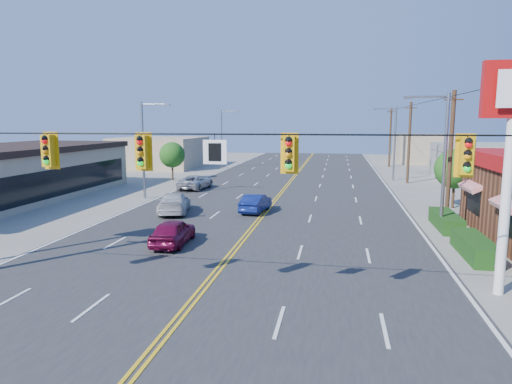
% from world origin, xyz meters
% --- Properties ---
extents(ground, '(160.00, 160.00, 0.00)m').
position_xyz_m(ground, '(0.00, 0.00, 0.00)').
color(ground, gray).
rests_on(ground, ground).
extents(road, '(20.00, 120.00, 0.06)m').
position_xyz_m(road, '(0.00, 20.00, 0.03)').
color(road, '#2D2D30').
rests_on(road, ground).
extents(signal_span, '(24.32, 0.34, 9.00)m').
position_xyz_m(signal_span, '(-0.12, 0.00, 4.89)').
color(signal_span, '#47301E').
rests_on(signal_span, ground).
extents(kfc_pylon, '(2.20, 0.36, 8.50)m').
position_xyz_m(kfc_pylon, '(11.00, 4.00, 6.04)').
color(kfc_pylon, white).
rests_on(kfc_pylon, ground).
extents(streetlight_se, '(2.55, 0.25, 8.00)m').
position_xyz_m(streetlight_se, '(10.79, 14.00, 4.51)').
color(streetlight_se, gray).
rests_on(streetlight_se, ground).
extents(streetlight_ne, '(2.55, 0.25, 8.00)m').
position_xyz_m(streetlight_ne, '(10.79, 38.00, 4.51)').
color(streetlight_ne, gray).
rests_on(streetlight_ne, ground).
extents(streetlight_sw, '(2.55, 0.25, 8.00)m').
position_xyz_m(streetlight_sw, '(-10.79, 22.00, 4.51)').
color(streetlight_sw, gray).
rests_on(streetlight_sw, ground).
extents(streetlight_nw, '(2.55, 0.25, 8.00)m').
position_xyz_m(streetlight_nw, '(-10.79, 48.00, 4.51)').
color(streetlight_nw, gray).
rests_on(streetlight_nw, ground).
extents(utility_pole_near, '(0.28, 0.28, 8.40)m').
position_xyz_m(utility_pole_near, '(12.20, 18.00, 4.20)').
color(utility_pole_near, '#47301E').
rests_on(utility_pole_near, ground).
extents(utility_pole_mid, '(0.28, 0.28, 8.40)m').
position_xyz_m(utility_pole_mid, '(12.20, 36.00, 4.20)').
color(utility_pole_mid, '#47301E').
rests_on(utility_pole_mid, ground).
extents(utility_pole_far, '(0.28, 0.28, 8.40)m').
position_xyz_m(utility_pole_far, '(12.20, 54.00, 4.20)').
color(utility_pole_far, '#47301E').
rests_on(utility_pole_far, ground).
extents(tree_kfc_rear, '(2.94, 2.94, 4.41)m').
position_xyz_m(tree_kfc_rear, '(13.50, 22.00, 2.93)').
color(tree_kfc_rear, '#47301E').
rests_on(tree_kfc_rear, ground).
extents(tree_west, '(2.80, 2.80, 4.20)m').
position_xyz_m(tree_west, '(-13.00, 34.00, 2.79)').
color(tree_west, '#47301E').
rests_on(tree_west, ground).
extents(bld_east_mid, '(12.00, 10.00, 4.00)m').
position_xyz_m(bld_east_mid, '(22.00, 40.00, 2.00)').
color(bld_east_mid, gray).
rests_on(bld_east_mid, ground).
extents(bld_west_far, '(11.00, 12.00, 4.20)m').
position_xyz_m(bld_west_far, '(-20.00, 48.00, 2.10)').
color(bld_west_far, tan).
rests_on(bld_west_far, ground).
extents(bld_east_far, '(10.00, 10.00, 4.40)m').
position_xyz_m(bld_east_far, '(19.00, 62.00, 2.20)').
color(bld_east_far, tan).
rests_on(bld_east_far, ground).
extents(car_magenta, '(1.78, 4.04, 1.35)m').
position_xyz_m(car_magenta, '(-3.39, 8.28, 0.68)').
color(car_magenta, maroon).
rests_on(car_magenta, ground).
extents(car_blue, '(1.79, 4.05, 1.29)m').
position_xyz_m(car_blue, '(-0.70, 17.60, 0.65)').
color(car_blue, navy).
rests_on(car_blue, ground).
extents(car_white, '(3.04, 5.18, 1.41)m').
position_xyz_m(car_white, '(-6.27, 16.27, 0.70)').
color(car_white, '#B9B9B9').
rests_on(car_white, ground).
extents(car_silver, '(2.58, 4.89, 1.31)m').
position_xyz_m(car_silver, '(-8.32, 27.63, 0.66)').
color(car_silver, '#B8B7BD').
rests_on(car_silver, ground).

